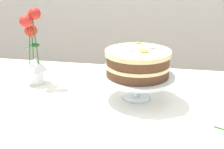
# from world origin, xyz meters

# --- Properties ---
(dining_table) EXTENTS (1.40, 1.00, 0.74)m
(dining_table) POSITION_xyz_m (0.00, -0.03, 0.65)
(dining_table) COLOR white
(dining_table) RESTS_ON ground
(linen_napkin) EXTENTS (0.33, 0.33, 0.00)m
(linen_napkin) POSITION_xyz_m (0.14, 0.09, 0.74)
(linen_napkin) COLOR white
(linen_napkin) RESTS_ON dining_table
(cake_stand) EXTENTS (0.29, 0.29, 0.10)m
(cake_stand) POSITION_xyz_m (0.14, 0.09, 0.82)
(cake_stand) COLOR silver
(cake_stand) RESTS_ON linen_napkin
(layer_cake) EXTENTS (0.25, 0.25, 0.11)m
(layer_cake) POSITION_xyz_m (0.14, 0.09, 0.89)
(layer_cake) COLOR brown
(layer_cake) RESTS_ON cake_stand
(flower_vase) EXTENTS (0.11, 0.11, 0.34)m
(flower_vase) POSITION_xyz_m (-0.32, 0.18, 0.88)
(flower_vase) COLOR silver
(flower_vase) RESTS_ON dining_table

